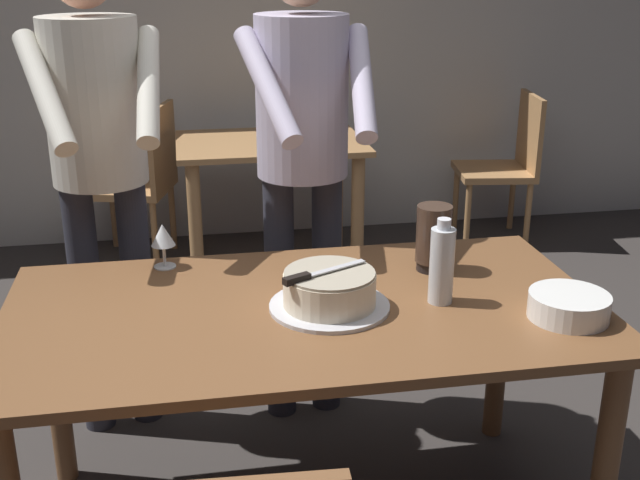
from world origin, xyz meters
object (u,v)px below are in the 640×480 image
(background_chair_2, at_px, (507,162))
(plate_stack, at_px, (569,306))
(cake_on_platter, at_px, (329,291))
(wine_glass_near, at_px, (163,237))
(cake_knife, at_px, (308,276))
(person_standing_beside, at_px, (99,146))
(water_bottle, at_px, (442,264))
(main_dining_table, at_px, (304,339))
(person_cutting_cake, at_px, (303,140))
(background_chair_1, at_px, (142,177))
(background_table, at_px, (271,170))
(hurricane_lamp, at_px, (434,238))

(background_chair_2, bearing_deg, plate_stack, -109.75)
(cake_on_platter, relative_size, wine_glass_near, 2.36)
(cake_knife, height_order, person_standing_beside, person_standing_beside)
(plate_stack, distance_m, background_chair_2, 2.77)
(cake_knife, distance_m, water_bottle, 0.38)
(main_dining_table, xyz_separation_m, wine_glass_near, (-0.39, 0.37, 0.21))
(person_cutting_cake, bearing_deg, background_chair_1, 110.18)
(water_bottle, bearing_deg, background_table, 96.07)
(background_table, relative_size, background_chair_2, 1.11)
(person_standing_beside, bearing_deg, cake_knife, -51.54)
(cake_knife, bearing_deg, hurricane_lamp, 30.40)
(cake_knife, distance_m, background_table, 2.22)
(background_table, bearing_deg, water_bottle, -83.93)
(cake_knife, distance_m, person_cutting_cake, 0.75)
(person_standing_beside, relative_size, background_table, 1.72)
(water_bottle, bearing_deg, cake_knife, -177.17)
(background_table, height_order, background_chair_1, background_chair_1)
(cake_knife, height_order, person_cutting_cake, person_cutting_cake)
(water_bottle, xyz_separation_m, background_table, (-0.23, 2.17, -0.29))
(main_dining_table, relative_size, background_chair_1, 1.87)
(cake_on_platter, distance_m, background_table, 2.17)
(background_chair_1, height_order, background_chair_2, same)
(plate_stack, bearing_deg, cake_on_platter, 164.45)
(hurricane_lamp, bearing_deg, plate_stack, -57.14)
(background_chair_1, bearing_deg, person_standing_beside, -91.54)
(cake_knife, height_order, plate_stack, cake_knife)
(background_table, height_order, background_chair_2, background_chair_2)
(background_table, bearing_deg, person_standing_beside, -117.30)
(background_chair_1, bearing_deg, cake_knife, -77.55)
(cake_on_platter, relative_size, background_chair_2, 0.38)
(cake_on_platter, xyz_separation_m, water_bottle, (0.32, -0.01, 0.06))
(background_chair_2, bearing_deg, person_standing_beside, -142.53)
(plate_stack, bearing_deg, background_table, 103.07)
(main_dining_table, relative_size, person_standing_beside, 0.98)
(person_standing_beside, xyz_separation_m, background_table, (0.75, 1.45, -0.50))
(background_chair_1, bearing_deg, background_chair_2, -0.71)
(hurricane_lamp, distance_m, person_cutting_cake, 0.61)
(person_standing_beside, bearing_deg, background_table, 62.70)
(water_bottle, xyz_separation_m, background_chair_1, (-0.93, 2.46, -0.37))
(person_cutting_cake, relative_size, background_chair_2, 1.91)
(person_cutting_cake, height_order, background_chair_1, person_cutting_cake)
(main_dining_table, bearing_deg, person_standing_beside, 130.53)
(cake_on_platter, relative_size, plate_stack, 1.55)
(person_standing_beside, relative_size, background_chair_1, 1.91)
(person_standing_beside, bearing_deg, wine_glass_near, -57.93)
(wine_glass_near, bearing_deg, background_table, 72.83)
(cake_knife, xyz_separation_m, wine_glass_near, (-0.39, 0.43, -0.01))
(cake_on_platter, height_order, background_table, cake_on_platter)
(cake_on_platter, relative_size, hurricane_lamp, 1.62)
(background_chair_2, bearing_deg, main_dining_table, -124.27)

